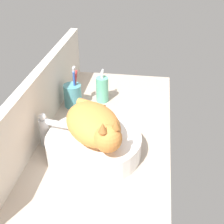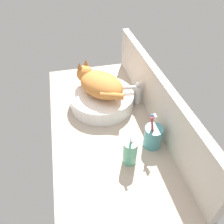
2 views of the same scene
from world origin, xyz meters
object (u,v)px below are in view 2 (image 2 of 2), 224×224
object	(u,v)px
sink_basin	(102,99)
faucet	(136,92)
soap_dispenser	(130,152)
cat	(99,83)
toothbrush_cup	(153,137)

from	to	relation	value
sink_basin	faucet	world-z (taller)	faucet
soap_dispenser	sink_basin	bearing A→B (deg)	-174.33
soap_dispenser	faucet	bearing A→B (deg)	158.92
cat	toothbrush_cup	world-z (taller)	cat
soap_dispenser	toothbrush_cup	xyz separation A→B (cm)	(-6.23, 12.25, -0.63)
cat	faucet	distance (cm)	19.92
faucet	soap_dispenser	xyz separation A→B (cm)	(36.16, -13.94, -1.32)
faucet	sink_basin	bearing A→B (deg)	-98.11
toothbrush_cup	cat	bearing A→B (deg)	-153.21
faucet	toothbrush_cup	size ratio (longest dim) A/B	0.73
sink_basin	toothbrush_cup	size ratio (longest dim) A/B	1.79
sink_basin	toothbrush_cup	bearing A→B (deg)	26.36
sink_basin	soap_dispenser	world-z (taller)	soap_dispenser
sink_basin	faucet	bearing A→B (deg)	81.89
cat	soap_dispenser	xyz separation A→B (cm)	(39.77, 4.69, -7.38)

